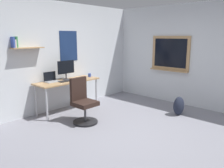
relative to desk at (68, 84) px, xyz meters
The scene contains 11 objects.
ground_plane 2.19m from the desk, 89.59° to the right, with size 5.20×5.20×0.00m, color gray.
wall_back 0.72m from the desk, 88.20° to the left, with size 5.00×0.30×2.60m.
wall_right 3.27m from the desk, 39.86° to the right, with size 0.22×5.00×2.60m.
desk is the anchor object (origin of this frame).
office_chair 0.92m from the desk, 105.64° to the right, with size 0.52×0.52×0.95m.
laptop 0.40m from the desk, 158.20° to the left, with size 0.31×0.21×0.23m.
monitor_primary 0.36m from the desk, 67.08° to the left, with size 0.46×0.17×0.46m.
keyboard 0.14m from the desk, 137.28° to the right, with size 0.37×0.13×0.02m, color black.
computer_mouse 0.23m from the desk, 19.65° to the right, with size 0.10×0.06×0.03m, color #262628.
coffee_mug 0.69m from the desk, ahead, with size 0.08×0.08×0.09m, color #334CA5.
backpack 2.66m from the desk, 53.49° to the right, with size 0.32×0.22×0.44m, color #1E2333.
Camera 1 is at (-3.17, -2.31, 1.80)m, focal length 36.36 mm.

